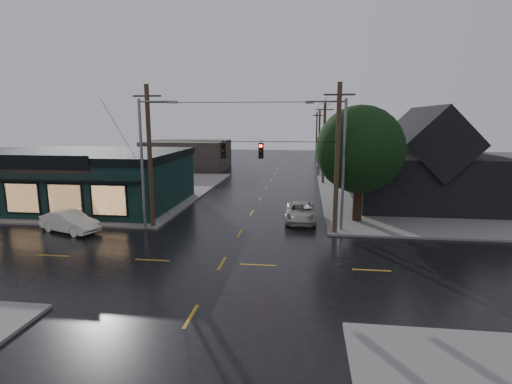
# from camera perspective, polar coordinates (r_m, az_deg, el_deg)

# --- Properties ---
(ground_plane) EXTENTS (160.00, 160.00, 0.00)m
(ground_plane) POSITION_cam_1_polar(r_m,az_deg,el_deg) (22.33, -4.87, -10.12)
(ground_plane) COLOR black
(sidewalk_nw) EXTENTS (28.00, 28.00, 0.15)m
(sidewalk_nw) POSITION_cam_1_polar(r_m,az_deg,el_deg) (47.89, -23.61, 0.27)
(sidewalk_nw) COLOR slate
(sidewalk_nw) RESTS_ON ground
(sidewalk_ne) EXTENTS (28.00, 28.00, 0.15)m
(sidewalk_ne) POSITION_cam_1_polar(r_m,az_deg,el_deg) (43.99, 27.77, -0.90)
(sidewalk_ne) COLOR slate
(sidewalk_ne) RESTS_ON ground
(pizza_shop) EXTENTS (16.30, 12.34, 4.90)m
(pizza_shop) POSITION_cam_1_polar(r_m,az_deg,el_deg) (39.00, -22.82, 1.88)
(pizza_shop) COLOR black
(pizza_shop) RESTS_ON ground
(ne_building) EXTENTS (12.60, 11.60, 8.75)m
(ne_building) POSITION_cam_1_polar(r_m,az_deg,el_deg) (39.02, 22.94, 4.71)
(ne_building) COLOR black
(ne_building) RESTS_ON ground
(corner_tree) EXTENTS (6.55, 6.55, 8.70)m
(corner_tree) POSITION_cam_1_polar(r_m,az_deg,el_deg) (30.78, 14.63, 5.87)
(corner_tree) COLOR black
(corner_tree) RESTS_ON ground
(utility_pole_nw) EXTENTS (2.00, 0.32, 10.15)m
(utility_pole_nw) POSITION_cam_1_polar(r_m,az_deg,el_deg) (30.12, -14.47, -4.95)
(utility_pole_nw) COLOR black
(utility_pole_nw) RESTS_ON ground
(utility_pole_ne) EXTENTS (2.00, 0.32, 10.15)m
(utility_pole_ne) POSITION_cam_1_polar(r_m,az_deg,el_deg) (28.12, 11.13, -5.92)
(utility_pole_ne) COLOR black
(utility_pole_ne) RESTS_ON ground
(utility_pole_far_a) EXTENTS (2.00, 0.32, 9.65)m
(utility_pole_far_a) POSITION_cam_1_polar(r_m,az_deg,el_deg) (49.09, 9.51, 1.16)
(utility_pole_far_a) COLOR black
(utility_pole_far_a) RESTS_ON ground
(utility_pole_far_b) EXTENTS (2.00, 0.32, 9.15)m
(utility_pole_far_b) POSITION_cam_1_polar(r_m,az_deg,el_deg) (68.90, 8.90, 3.84)
(utility_pole_far_b) COLOR black
(utility_pole_far_b) RESTS_ON ground
(utility_pole_far_c) EXTENTS (2.00, 0.32, 9.15)m
(utility_pole_far_c) POSITION_cam_1_polar(r_m,az_deg,el_deg) (88.79, 8.56, 5.32)
(utility_pole_far_c) COLOR black
(utility_pole_far_c) RESTS_ON ground
(span_signal_assembly) EXTENTS (13.00, 0.48, 1.23)m
(span_signal_assembly) POSITION_cam_1_polar(r_m,az_deg,el_deg) (27.36, -2.01, 5.98)
(span_signal_assembly) COLOR black
(span_signal_assembly) RESTS_ON ground
(streetlight_nw) EXTENTS (5.40, 0.30, 9.15)m
(streetlight_nw) POSITION_cam_1_polar(r_m,az_deg,el_deg) (29.60, -15.51, -5.27)
(streetlight_nw) COLOR slate
(streetlight_nw) RESTS_ON ground
(streetlight_ne) EXTENTS (5.40, 0.30, 9.15)m
(streetlight_ne) POSITION_cam_1_polar(r_m,az_deg,el_deg) (28.83, 12.04, -5.54)
(streetlight_ne) COLOR slate
(streetlight_ne) RESTS_ON ground
(bg_building_west) EXTENTS (12.00, 10.00, 4.40)m
(bg_building_west) POSITION_cam_1_polar(r_m,az_deg,el_deg) (63.44, -9.76, 5.24)
(bg_building_west) COLOR #2E2421
(bg_building_west) RESTS_ON ground
(bg_building_east) EXTENTS (14.00, 12.00, 5.60)m
(bg_building_east) POSITION_cam_1_polar(r_m,az_deg,el_deg) (66.62, 17.27, 5.69)
(bg_building_east) COLOR #26262B
(bg_building_east) RESTS_ON ground
(sedan_cream) EXTENTS (4.78, 3.05, 1.49)m
(sedan_cream) POSITION_cam_1_polar(r_m,az_deg,el_deg) (30.73, -25.06, -3.88)
(sedan_cream) COLOR silver
(sedan_cream) RESTS_ON ground
(suv_silver) EXTENTS (2.44, 5.08, 1.40)m
(suv_silver) POSITION_cam_1_polar(r_m,az_deg,el_deg) (31.03, 6.38, -2.89)
(suv_silver) COLOR #B1B0A3
(suv_silver) RESTS_ON ground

